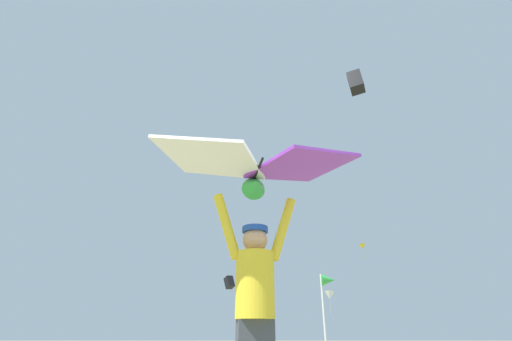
{
  "coord_description": "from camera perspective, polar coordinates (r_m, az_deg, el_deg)",
  "views": [
    {
      "loc": [
        0.1,
        -3.4,
        0.7
      ],
      "look_at": [
        0.06,
        1.05,
        2.81
      ],
      "focal_mm": 24.51,
      "sensor_mm": 36.0,
      "label": 1
    }
  ],
  "objects": [
    {
      "name": "distant_kite_yellow_mid_left",
      "position": [
        36.73,
        17.01,
        -11.79
      ],
      "size": [
        0.9,
        0.86,
        1.48
      ],
      "color": "yellow"
    },
    {
      "name": "distant_kite_black_mid_right",
      "position": [
        31.98,
        -4.37,
        -17.74
      ],
      "size": [
        1.08,
        1.06,
        1.17
      ],
      "color": "black"
    },
    {
      "name": "kite_flyer_person",
      "position": [
        3.19,
        -0.17,
        -21.0
      ],
      "size": [
        0.81,
        0.4,
        1.92
      ],
      "color": "#424751",
      "rests_on": "ground"
    },
    {
      "name": "held_stunt_kite",
      "position": [
        3.44,
        0.12,
        0.56
      ],
      "size": [
        2.04,
        1.24,
        0.43
      ],
      "color": "black"
    },
    {
      "name": "distant_kite_white_overhead_distant",
      "position": [
        38.37,
        11.91,
        -19.33
      ],
      "size": [
        1.24,
        1.29,
        2.25
      ],
      "color": "white"
    },
    {
      "name": "marker_flag",
      "position": [
        7.6,
        11.58,
        -18.04
      ],
      "size": [
        0.3,
        0.24,
        1.85
      ],
      "color": "silver",
      "rests_on": "ground"
    },
    {
      "name": "distant_kite_black_high_right",
      "position": [
        23.36,
        15.96,
        13.65
      ],
      "size": [
        1.15,
        1.26,
        1.5
      ],
      "color": "black"
    },
    {
      "name": "distant_kite_magenta_high_left",
      "position": [
        32.59,
        1.62,
        -15.71
      ],
      "size": [
        0.88,
        0.84,
        1.79
      ],
      "color": "#DB2393"
    }
  ]
}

